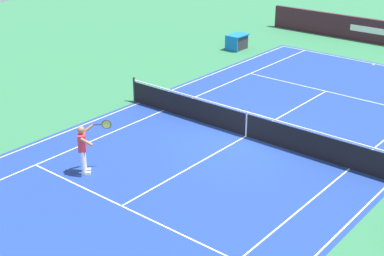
{
  "coord_description": "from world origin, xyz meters",
  "views": [
    {
      "loc": [
        15.95,
        10.49,
        8.56
      ],
      "look_at": [
        2.29,
        -0.72,
        0.9
      ],
      "focal_mm": 52.46,
      "sensor_mm": 36.0,
      "label": 1
    }
  ],
  "objects": [
    {
      "name": "ground_plane",
      "position": [
        0.0,
        0.0,
        0.0
      ],
      "size": [
        60.0,
        60.0,
        0.0
      ],
      "primitive_type": "plane",
      "color": "#2D7247"
    },
    {
      "name": "court_slab",
      "position": [
        0.0,
        0.0,
        0.0
      ],
      "size": [
        24.2,
        11.4,
        0.0
      ],
      "primitive_type": "cube",
      "color": "navy",
      "rests_on": "ground_plane"
    },
    {
      "name": "court_line_markings",
      "position": [
        0.0,
        0.0,
        0.0
      ],
      "size": [
        23.85,
        11.05,
        0.01
      ],
      "color": "white",
      "rests_on": "ground_plane"
    },
    {
      "name": "tennis_net",
      "position": [
        0.0,
        0.0,
        0.49
      ],
      "size": [
        0.1,
        11.7,
        1.08
      ],
      "color": "#2D2D33",
      "rests_on": "ground_plane"
    },
    {
      "name": "tennis_player_near",
      "position": [
        5.7,
        -2.39,
        0.93
      ],
      "size": [
        1.13,
        0.74,
        1.7
      ],
      "color": "white",
      "rests_on": "ground_plane"
    },
    {
      "name": "tennis_ball",
      "position": [
        -1.44,
        -2.97,
        0.03
      ],
      "size": [
        0.07,
        0.07,
        0.07
      ],
      "primitive_type": "sphere",
      "color": "#CCE01E",
      "rests_on": "ground_plane"
    },
    {
      "name": "equipment_cart_tarped",
      "position": [
        -9.65,
        -7.21,
        0.44
      ],
      "size": [
        1.25,
        0.84,
        0.85
      ],
      "color": "#2D2D33",
      "rests_on": "ground_plane"
    }
  ]
}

